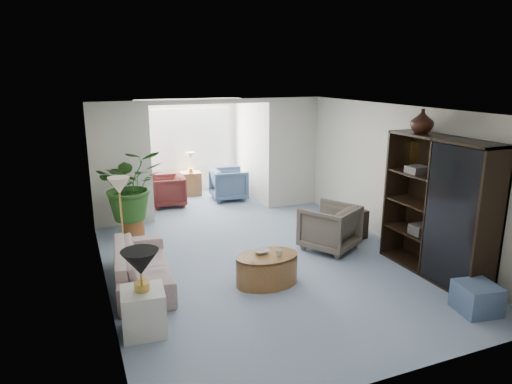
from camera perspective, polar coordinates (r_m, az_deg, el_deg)
name	(u,v)px	position (r m, az deg, el deg)	size (l,w,h in m)	color
floor	(270,267)	(7.48, 1.77, -9.27)	(6.00, 6.00, 0.00)	#879BB2
sunroom_floor	(201,202)	(11.13, -6.88, -1.24)	(2.60, 2.60, 0.00)	#879BB2
back_pier_left	(121,165)	(9.45, -16.45, 3.19)	(1.20, 0.12, 2.50)	beige
back_pier_right	(293,153)	(10.52, 4.61, 4.87)	(1.20, 0.12, 2.50)	beige
back_header	(212,102)	(9.67, -5.53, 11.15)	(2.60, 0.12, 0.10)	beige
window_pane	(188,138)	(11.87, -8.51, 6.61)	(2.20, 0.02, 1.50)	white
window_blinds	(188,139)	(11.84, -8.47, 6.59)	(2.20, 0.02, 1.50)	white
framed_picture	(405,154)	(8.20, 18.12, 4.58)	(0.04, 0.50, 0.40)	beige
sofa	(143,265)	(7.02, -13.94, -8.85)	(1.95, 0.76, 0.57)	#B5A999
end_table	(144,311)	(5.80, -13.82, -14.24)	(0.50, 0.50, 0.55)	silver
table_lamp	(140,263)	(5.52, -14.22, -8.55)	(0.44, 0.44, 0.30)	black
floor_lamp	(119,186)	(7.76, -16.69, 0.75)	(0.36, 0.36, 0.28)	beige
coffee_table	(267,269)	(6.84, 1.37, -9.59)	(0.95, 0.95, 0.45)	brown
coffee_bowl	(261,251)	(6.81, 0.66, -7.40)	(0.23, 0.23, 0.06)	beige
coffee_cup	(279,253)	(6.71, 2.92, -7.57)	(0.11, 0.11, 0.10)	beige
wingback_chair	(329,227)	(8.15, 9.13, -4.37)	(0.86, 0.88, 0.80)	#60564B
side_table_dark	(353,224)	(8.80, 11.99, -3.96)	(0.45, 0.36, 0.54)	black
entertainment_cabinet	(438,208)	(7.41, 21.72, -1.82)	(0.51, 1.92, 2.13)	black
cabinet_urn	(422,121)	(7.54, 19.99, 8.32)	(0.35, 0.35, 0.37)	black
ottoman	(477,298)	(6.75, 25.80, -11.82)	(0.48, 0.48, 0.39)	slate
plant_pot	(134,227)	(9.12, -14.98, -4.21)	(0.40, 0.40, 0.32)	brown
house_plant	(131,184)	(8.89, -15.34, 0.91)	(1.22, 1.06, 1.36)	#25511B
sunroom_chair_blue	(229,184)	(11.22, -3.42, 0.99)	(0.82, 0.84, 0.77)	slate
sunroom_chair_maroon	(168,191)	(10.85, -10.92, 0.12)	(0.76, 0.78, 0.71)	maroon
sunroom_table	(191,184)	(11.73, -8.08, 1.04)	(0.48, 0.38, 0.59)	brown
shelf_clutter	(434,198)	(7.37, 21.27, -0.75)	(0.30, 1.06, 1.06)	#494745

